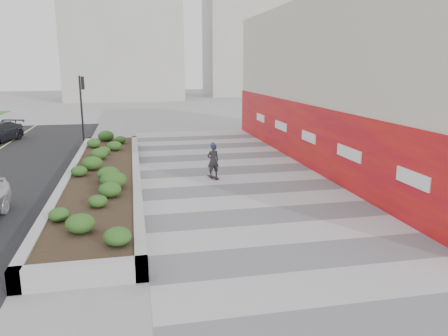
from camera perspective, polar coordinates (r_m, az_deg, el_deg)
The scene contains 9 objects.
ground at distance 12.90m, azimuth 8.13°, elevation -8.77°, with size 160.00×160.00×0.00m, color gray.
walkway at distance 15.57m, azimuth 4.38°, elevation -4.75°, with size 8.00×36.00×0.01m, color #A8A8AD.
building at distance 23.09m, azimuth 17.40°, elevation 10.60°, with size 6.04×24.08×8.00m.
planter at distance 18.78m, azimuth -15.50°, elevation -0.76°, with size 3.00×18.00×0.90m.
traffic_signal_near at distance 28.94m, azimuth -18.05°, elevation 8.56°, with size 0.33×0.28×4.20m.
distant_bldg_north_l at distance 66.42m, azimuth -13.12°, elevation 17.41°, with size 16.00×12.00×20.00m, color #ADAAA3.
distant_bldg_north_r at distance 74.10m, azimuth 3.40°, elevation 18.80°, with size 14.00×10.00×24.00m, color #ADAAA3.
manhole_cover at distance 15.72m, azimuth 6.14°, elevation -4.63°, with size 0.44×0.44×0.01m, color #595654.
skateboarder at distance 18.84m, azimuth -1.44°, elevation 1.00°, with size 0.58×0.74×1.60m.
Camera 1 is at (-4.19, -11.21, 4.81)m, focal length 35.00 mm.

